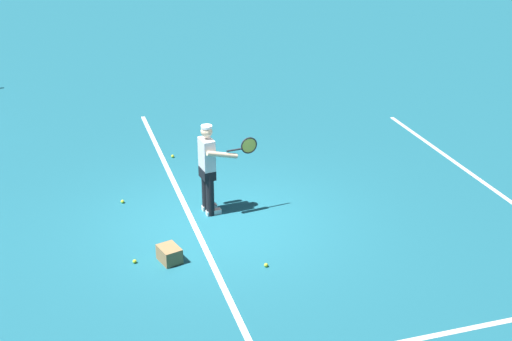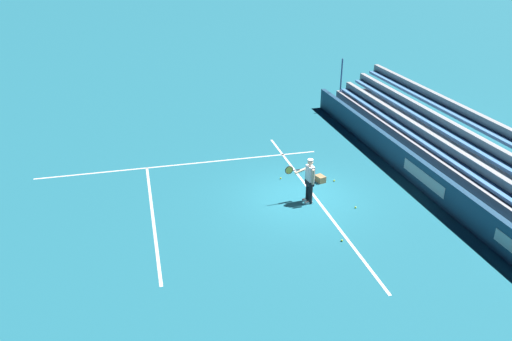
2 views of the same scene
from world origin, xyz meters
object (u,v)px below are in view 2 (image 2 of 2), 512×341
tennis_player (309,180)px  tennis_ball_far_right (281,178)px  tennis_ball_on_baseline (342,240)px  tennis_ball_near_player (334,181)px  tennis_ball_far_left (355,207)px  ball_box_cardboard (320,179)px

tennis_player → tennis_ball_far_right: bearing=11.0°
tennis_player → tennis_ball_on_baseline: bearing=-176.4°
tennis_ball_near_player → tennis_ball_far_left: bearing=177.7°
ball_box_cardboard → tennis_player: bearing=145.3°
tennis_ball_far_right → tennis_ball_near_player: size_ratio=1.00×
tennis_player → tennis_ball_far_right: tennis_player is taller
ball_box_cardboard → tennis_ball_far_right: bearing=66.6°
tennis_ball_far_right → tennis_ball_near_player: 2.14m
tennis_player → tennis_ball_near_player: bearing=-48.9°
tennis_ball_far_right → tennis_ball_on_baseline: same height
tennis_player → ball_box_cardboard: 1.98m
ball_box_cardboard → tennis_ball_far_right: (0.63, 1.45, -0.10)m
ball_box_cardboard → tennis_ball_on_baseline: bearing=168.5°
ball_box_cardboard → tennis_ball_far_right: ball_box_cardboard is taller
ball_box_cardboard → tennis_ball_far_left: size_ratio=6.06×
tennis_ball_near_player → tennis_player: bearing=131.1°
tennis_ball_far_right → tennis_ball_near_player: (-0.73, -2.01, 0.00)m
ball_box_cardboard → tennis_ball_far_left: ball_box_cardboard is taller
tennis_ball_far_right → tennis_ball_far_left: 3.54m
ball_box_cardboard → tennis_ball_on_baseline: 4.35m
ball_box_cardboard → tennis_ball_far_left: 2.40m
tennis_ball_far_right → tennis_player: bearing=-169.0°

